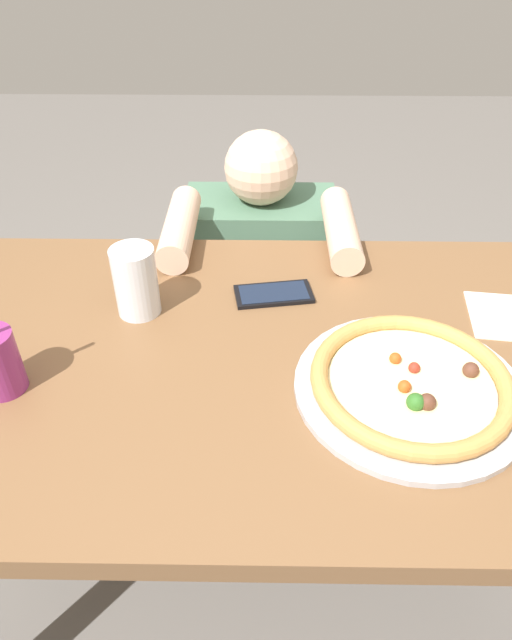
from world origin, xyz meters
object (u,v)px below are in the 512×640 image
Objects in this scene: pizza_near at (411,384)px; diner_seated at (260,305)px; cell_phone at (274,294)px; water_cup_clear at (136,281)px.

pizza_near is 0.40× the size of diner_seated.
water_cup_clear is at bearing -168.30° from cell_phone.
water_cup_clear reaches higher than cell_phone.
cell_phone is at bearing -86.23° from diner_seated.
water_cup_clear is at bearing 155.88° from pizza_near.
diner_seated is at bearing 93.77° from cell_phone.
water_cup_clear reaches higher than pizza_near.
cell_phone is (0.25, 0.05, -0.06)m from water_cup_clear.
pizza_near is 0.82m from diner_seated.
cell_phone is at bearing 129.24° from pizza_near.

